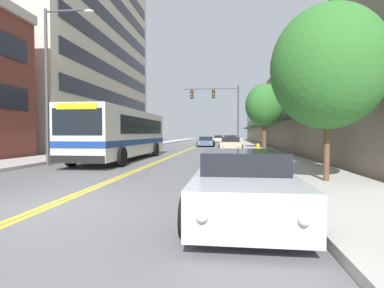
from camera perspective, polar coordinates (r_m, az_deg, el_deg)
The scene contains 19 objects.
ground_plane at distance 43.47m, azimuth 1.42°, elevation -0.19°, with size 240.00×240.00×0.00m, color slate.
sidewalk_left at distance 44.70m, azimuth -7.71°, elevation -0.04°, with size 3.25×106.00×0.17m.
sidewalk_right at distance 43.38m, azimuth 10.84°, elevation -0.12°, with size 3.25×106.00×0.17m.
centre_line at distance 43.46m, azimuth 1.42°, elevation -0.19°, with size 0.34×106.00×0.01m.
office_tower_left at distance 40.33m, azimuth -22.56°, elevation 15.93°, with size 12.08×26.36×22.94m.
storefront_row_right at distance 44.22m, azimuth 18.49°, elevation 5.10°, with size 9.10×68.00×8.27m.
city_bus at distance 19.50m, azimuth -12.91°, elevation 2.15°, with size 2.93×11.67×3.05m.
car_navy_parked_left_mid at distance 30.40m, azimuth -9.34°, elevation -0.01°, with size 2.05×4.49×1.30m.
car_silver_parked_right_foreground at distance 6.14m, azimuth 9.75°, elevation -7.77°, with size 2.12×4.38×1.31m.
car_beige_parked_right_mid at distance 28.99m, azimuth 7.34°, elevation -0.05°, with size 2.21×4.70×1.33m.
car_charcoal_parked_right_far at distance 41.04m, azimuth 7.32°, elevation 0.57°, with size 2.13×4.43×1.43m.
car_slate_blue_moving_lead at distance 38.48m, azimuth 2.71°, elevation 0.42°, with size 2.18×4.27×1.27m.
car_champagne_moving_second at distance 58.97m, azimuth 5.05°, elevation 0.97°, with size 2.09×4.61×1.32m.
traffic_signal_mast at distance 33.28m, azimuth 5.32°, elevation 7.65°, with size 6.09×0.38×6.95m.
street_lamp_left_near at distance 17.47m, azimuth -24.89°, elevation 12.34°, with size 2.72×0.28×8.10m.
street_tree_right_near at distance 10.53m, azimuth 24.47°, elevation 13.10°, with size 3.51×3.51×5.48m.
street_tree_right_mid at distance 20.65m, azimuth 13.69°, elevation 7.19°, with size 2.56×2.56×4.80m.
street_tree_right_far at distance 32.55m, azimuth 13.34°, elevation 6.11°, with size 2.93×2.93×5.47m.
fire_hydrant at distance 19.10m, azimuth 12.44°, elevation -1.20°, with size 0.32×0.24×0.88m.
Camera 1 is at (4.07, -6.24, 1.66)m, focal length 28.00 mm.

